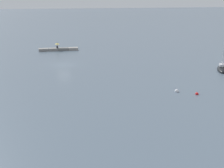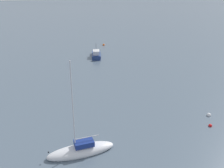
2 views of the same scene
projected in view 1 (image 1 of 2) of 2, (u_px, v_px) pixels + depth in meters
The scene contains 7 objects.
ground_plane at pixel (64, 65), 67.16m from camera, with size 500.00×500.00×0.00m, color slate.
seawall_pier at pixel (58, 49), 83.69m from camera, with size 9.79×1.71×0.64m.
person_seated_dark_left at pixel (57, 47), 83.36m from camera, with size 0.41×0.62×0.73m.
umbrella_open_yellow at pixel (57, 44), 83.19m from camera, with size 1.17×1.17×1.26m.
sailboat_black_mid at pixel (222, 69), 62.23m from camera, with size 4.01×5.95×7.83m.
mooring_buoy_mid at pixel (197, 94), 47.49m from camera, with size 0.47×0.47×0.47m.
mooring_buoy_far at pixel (177, 91), 48.77m from camera, with size 0.59×0.59×0.59m.
Camera 1 is at (4.24, 66.38, 14.09)m, focal length 53.16 mm.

